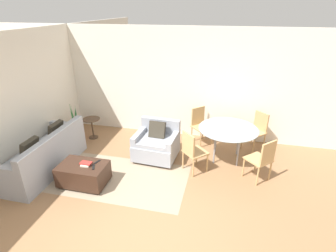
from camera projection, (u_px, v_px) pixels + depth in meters
name	position (u px, v px, depth m)	size (l,w,h in m)	color
ground_plane	(142.00, 223.00, 4.18)	(20.00, 20.00, 0.00)	#936B47
wall_back	(182.00, 84.00, 6.55)	(12.00, 0.06, 2.75)	white
wall_left	(27.00, 98.00, 5.56)	(0.06, 12.00, 2.75)	white
area_rug	(118.00, 178.00, 5.28)	(2.77, 1.48, 0.01)	gray
couch	(44.00, 157.00, 5.43)	(0.86, 2.02, 0.90)	#999EA8
armchair	(157.00, 144.00, 5.87)	(0.96, 0.87, 0.86)	#999EA8
ottoman	(84.00, 173.00, 5.02)	(0.89, 0.58, 0.43)	#382319
book_stack	(86.00, 164.00, 4.92)	(0.22, 0.16, 0.05)	beige
tv_remote_primary	(97.00, 162.00, 5.02)	(0.09, 0.15, 0.01)	black
tv_remote_secondary	(93.00, 167.00, 4.86)	(0.11, 0.17, 0.01)	black
potted_plant	(76.00, 129.00, 6.84)	(0.34, 0.34, 0.96)	maroon
side_table	(92.00, 124.00, 6.73)	(0.43, 0.43, 0.54)	#4C3828
dining_table	(228.00, 131.00, 5.67)	(1.28, 1.28, 0.75)	#99A8AD
dining_chair_near_left	(192.00, 150.00, 5.28)	(0.59, 0.59, 0.90)	tan
dining_chair_near_right	(263.00, 158.00, 5.00)	(0.59, 0.59, 0.90)	tan
dining_chair_far_left	(200.00, 123.00, 6.48)	(0.59, 0.59, 0.90)	tan
dining_chair_far_right	(257.00, 128.00, 6.20)	(0.59, 0.59, 0.90)	tan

